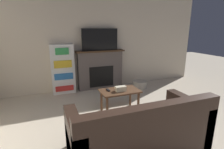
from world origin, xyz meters
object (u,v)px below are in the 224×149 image
fireplace (100,69)px  storage_basket (140,84)px  couch (139,133)px  tv (100,40)px  bookshelf (63,69)px  coffee_table (120,94)px

fireplace → storage_basket: (1.11, -0.39, -0.47)m
couch → tv: bearing=83.5°
bookshelf → storage_basket: 2.27m
fireplace → tv: 0.86m
coffee_table → fireplace: bearing=87.3°
couch → coffee_table: 1.28m
coffee_table → couch: bearing=-101.2°
tv → storage_basket: (1.11, -0.37, -1.33)m
bookshelf → storage_basket: bearing=-9.6°
fireplace → bookshelf: bearing=-178.8°
couch → storage_basket: bearing=59.9°
couch → fireplace: bearing=83.5°
coffee_table → storage_basket: 1.73m
fireplace → tv: tv is taller
tv → bookshelf: (-1.06, -0.00, -0.76)m
couch → storage_basket: couch is taller
fireplace → coffee_table: (-0.08, -1.61, -0.17)m
fireplace → storage_basket: fireplace is taller
tv → couch: size_ratio=0.53×
tv → fireplace: bearing=90.0°
fireplace → tv: bearing=-90.0°
tv → coffee_table: tv is taller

